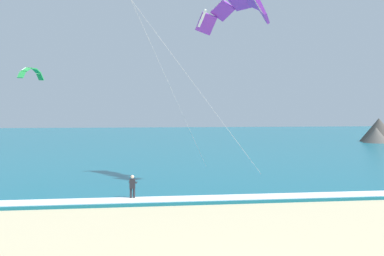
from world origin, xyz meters
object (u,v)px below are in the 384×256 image
at_px(kitesurfer, 132,187).
at_px(kite_distant, 31,72).
at_px(surfboard, 132,201).
at_px(kite_primary, 235,10).

xyz_separation_m(kitesurfer, kite_distant, (-15.64, 41.19, 10.73)).
distance_m(surfboard, kitesurfer, 0.91).
xyz_separation_m(surfboard, kite_primary, (7.81, 5.16, 13.39)).
distance_m(kite_primary, kite_distant, 43.04).
relative_size(kite_primary, kite_distant, 2.60).
height_order(kitesurfer, kite_distant, kite_distant).
relative_size(surfboard, kitesurfer, 0.86).
bearing_deg(kitesurfer, kite_primary, 33.37).
bearing_deg(kite_primary, kitesurfer, -146.63).
bearing_deg(kite_distant, kite_primary, -56.97).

